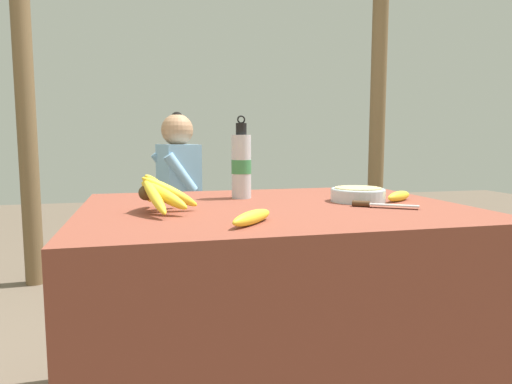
{
  "coord_description": "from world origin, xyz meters",
  "views": [
    {
      "loc": [
        -0.42,
        -1.43,
        0.97
      ],
      "look_at": [
        -0.05,
        0.05,
        0.79
      ],
      "focal_mm": 32.0,
      "sensor_mm": 36.0,
      "label": 1
    }
  ],
  "objects_px": {
    "loose_banana_front": "(252,217)",
    "banana_bunch_green": "(295,210)",
    "wooden_bench": "(228,232)",
    "seated_vendor": "(171,190)",
    "water_bottle": "(241,165)",
    "banana_bunch_ripe": "(159,193)",
    "support_post_near": "(24,86)",
    "loose_banana_side": "(399,196)",
    "support_post_far": "(378,95)",
    "serving_bowl": "(358,194)",
    "knife": "(375,204)"
  },
  "relations": [
    {
      "from": "knife",
      "to": "seated_vendor",
      "type": "xyz_separation_m",
      "value": [
        -0.55,
        1.54,
        -0.1
      ]
    },
    {
      "from": "knife",
      "to": "banana_bunch_green",
      "type": "bearing_deg",
      "value": 114.09
    },
    {
      "from": "banana_bunch_ripe",
      "to": "water_bottle",
      "type": "height_order",
      "value": "water_bottle"
    },
    {
      "from": "loose_banana_front",
      "to": "knife",
      "type": "relative_size",
      "value": 0.89
    },
    {
      "from": "serving_bowl",
      "to": "loose_banana_front",
      "type": "distance_m",
      "value": 0.57
    },
    {
      "from": "seated_vendor",
      "to": "banana_bunch_green",
      "type": "xyz_separation_m",
      "value": [
        0.82,
        0.04,
        -0.16
      ]
    },
    {
      "from": "banana_bunch_green",
      "to": "banana_bunch_ripe",
      "type": "bearing_deg",
      "value": -121.94
    },
    {
      "from": "water_bottle",
      "to": "support_post_far",
      "type": "relative_size",
      "value": 0.12
    },
    {
      "from": "loose_banana_side",
      "to": "wooden_bench",
      "type": "height_order",
      "value": "loose_banana_side"
    },
    {
      "from": "knife",
      "to": "support_post_near",
      "type": "distance_m",
      "value": 2.5
    },
    {
      "from": "banana_bunch_ripe",
      "to": "wooden_bench",
      "type": "height_order",
      "value": "banana_bunch_ripe"
    },
    {
      "from": "seated_vendor",
      "to": "knife",
      "type": "bearing_deg",
      "value": 98.55
    },
    {
      "from": "water_bottle",
      "to": "banana_bunch_green",
      "type": "relative_size",
      "value": 1.16
    },
    {
      "from": "water_bottle",
      "to": "support_post_near",
      "type": "xyz_separation_m",
      "value": [
        -1.08,
        1.63,
        0.44
      ]
    },
    {
      "from": "support_post_near",
      "to": "loose_banana_side",
      "type": "bearing_deg",
      "value": -49.07
    },
    {
      "from": "wooden_bench",
      "to": "seated_vendor",
      "type": "xyz_separation_m",
      "value": [
        -0.36,
        -0.04,
        0.29
      ]
    },
    {
      "from": "support_post_near",
      "to": "knife",
      "type": "bearing_deg",
      "value": -53.59
    },
    {
      "from": "loose_banana_front",
      "to": "loose_banana_side",
      "type": "relative_size",
      "value": 1.12
    },
    {
      "from": "wooden_bench",
      "to": "banana_bunch_ripe",
      "type": "bearing_deg",
      "value": -107.83
    },
    {
      "from": "water_bottle",
      "to": "loose_banana_side",
      "type": "distance_m",
      "value": 0.57
    },
    {
      "from": "wooden_bench",
      "to": "banana_bunch_green",
      "type": "bearing_deg",
      "value": 0.09
    },
    {
      "from": "loose_banana_front",
      "to": "water_bottle",
      "type": "bearing_deg",
      "value": 80.84
    },
    {
      "from": "banana_bunch_ripe",
      "to": "loose_banana_side",
      "type": "relative_size",
      "value": 2.02
    },
    {
      "from": "serving_bowl",
      "to": "wooden_bench",
      "type": "xyz_separation_m",
      "value": [
        -0.2,
        1.44,
        -0.41
      ]
    },
    {
      "from": "seated_vendor",
      "to": "loose_banana_side",
      "type": "bearing_deg",
      "value": 105.2
    },
    {
      "from": "water_bottle",
      "to": "support_post_near",
      "type": "bearing_deg",
      "value": 123.54
    },
    {
      "from": "water_bottle",
      "to": "support_post_near",
      "type": "distance_m",
      "value": 2.01
    },
    {
      "from": "serving_bowl",
      "to": "loose_banana_front",
      "type": "bearing_deg",
      "value": -144.14
    },
    {
      "from": "loose_banana_front",
      "to": "support_post_far",
      "type": "xyz_separation_m",
      "value": [
        1.52,
        2.15,
        0.54
      ]
    },
    {
      "from": "loose_banana_side",
      "to": "knife",
      "type": "relative_size",
      "value": 0.8
    },
    {
      "from": "wooden_bench",
      "to": "support_post_near",
      "type": "distance_m",
      "value": 1.62
    },
    {
      "from": "seated_vendor",
      "to": "support_post_near",
      "type": "bearing_deg",
      "value": -36.39
    },
    {
      "from": "water_bottle",
      "to": "serving_bowl",
      "type": "bearing_deg",
      "value": -26.38
    },
    {
      "from": "seated_vendor",
      "to": "wooden_bench",
      "type": "bearing_deg",
      "value": 175.21
    },
    {
      "from": "banana_bunch_green",
      "to": "support_post_near",
      "type": "height_order",
      "value": "support_post_near"
    },
    {
      "from": "banana_bunch_green",
      "to": "seated_vendor",
      "type": "bearing_deg",
      "value": -177.11
    },
    {
      "from": "loose_banana_front",
      "to": "banana_bunch_green",
      "type": "height_order",
      "value": "loose_banana_front"
    },
    {
      "from": "banana_bunch_ripe",
      "to": "seated_vendor",
      "type": "bearing_deg",
      "value": 85.23
    },
    {
      "from": "support_post_near",
      "to": "loose_banana_front",
      "type": "bearing_deg",
      "value": -65.14
    },
    {
      "from": "water_bottle",
      "to": "support_post_far",
      "type": "height_order",
      "value": "support_post_far"
    },
    {
      "from": "loose_banana_front",
      "to": "loose_banana_side",
      "type": "distance_m",
      "value": 0.68
    },
    {
      "from": "water_bottle",
      "to": "support_post_near",
      "type": "relative_size",
      "value": 0.12
    },
    {
      "from": "water_bottle",
      "to": "support_post_near",
      "type": "height_order",
      "value": "support_post_near"
    },
    {
      "from": "serving_bowl",
      "to": "banana_bunch_green",
      "type": "height_order",
      "value": "serving_bowl"
    },
    {
      "from": "banana_bunch_ripe",
      "to": "loose_banana_side",
      "type": "bearing_deg",
      "value": 3.46
    },
    {
      "from": "serving_bowl",
      "to": "water_bottle",
      "type": "distance_m",
      "value": 0.43
    },
    {
      "from": "knife",
      "to": "seated_vendor",
      "type": "distance_m",
      "value": 1.64
    },
    {
      "from": "seated_vendor",
      "to": "banana_bunch_green",
      "type": "height_order",
      "value": "seated_vendor"
    },
    {
      "from": "support_post_near",
      "to": "wooden_bench",
      "type": "bearing_deg",
      "value": -16.83
    },
    {
      "from": "banana_bunch_ripe",
      "to": "banana_bunch_green",
      "type": "bearing_deg",
      "value": 58.06
    }
  ]
}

